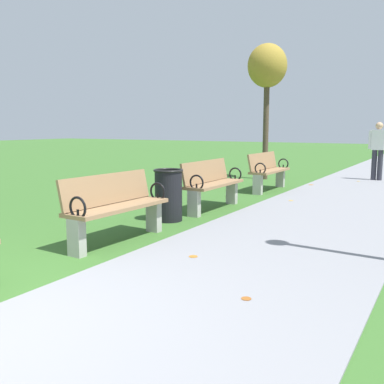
{
  "coord_description": "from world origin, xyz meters",
  "views": [
    {
      "loc": [
        3.24,
        -1.8,
        1.51
      ],
      "look_at": [
        -0.05,
        3.8,
        0.55
      ],
      "focal_mm": 41.3,
      "sensor_mm": 36.0,
      "label": 1
    }
  ],
  "objects_px": {
    "park_bench_4": "(268,170)",
    "pedestrian_walking": "(378,148)",
    "park_bench_3": "(212,183)",
    "trash_bin": "(169,195)",
    "tree_2": "(267,69)",
    "park_bench_2": "(116,206)"
  },
  "relations": [
    {
      "from": "park_bench_4",
      "to": "pedestrian_walking",
      "type": "distance_m",
      "value": 3.94
    },
    {
      "from": "park_bench_3",
      "to": "park_bench_2",
      "type": "bearing_deg",
      "value": -90.0
    },
    {
      "from": "park_bench_2",
      "to": "tree_2",
      "type": "distance_m",
      "value": 8.19
    },
    {
      "from": "pedestrian_walking",
      "to": "tree_2",
      "type": "bearing_deg",
      "value": -156.71
    },
    {
      "from": "park_bench_4",
      "to": "pedestrian_walking",
      "type": "xyz_separation_m",
      "value": [
        1.96,
        3.39,
        0.44
      ]
    },
    {
      "from": "park_bench_2",
      "to": "park_bench_3",
      "type": "xyz_separation_m",
      "value": [
        -0.0,
        2.69,
        0.0
      ]
    },
    {
      "from": "tree_2",
      "to": "trash_bin",
      "type": "height_order",
      "value": "tree_2"
    },
    {
      "from": "park_bench_2",
      "to": "pedestrian_walking",
      "type": "bearing_deg",
      "value": 77.64
    },
    {
      "from": "park_bench_3",
      "to": "tree_2",
      "type": "xyz_separation_m",
      "value": [
        -0.91,
        5.01,
        2.65
      ]
    },
    {
      "from": "park_bench_4",
      "to": "pedestrian_walking",
      "type": "relative_size",
      "value": 0.99
    },
    {
      "from": "tree_2",
      "to": "trash_bin",
      "type": "bearing_deg",
      "value": -83.03
    },
    {
      "from": "park_bench_2",
      "to": "park_bench_4",
      "type": "bearing_deg",
      "value": 90.0
    },
    {
      "from": "park_bench_4",
      "to": "pedestrian_walking",
      "type": "height_order",
      "value": "pedestrian_walking"
    },
    {
      "from": "park_bench_3",
      "to": "trash_bin",
      "type": "relative_size",
      "value": 1.91
    },
    {
      "from": "park_bench_3",
      "to": "pedestrian_walking",
      "type": "bearing_deg",
      "value": 72.59
    },
    {
      "from": "tree_2",
      "to": "pedestrian_walking",
      "type": "xyz_separation_m",
      "value": [
        2.87,
        1.23,
        -2.2
      ]
    },
    {
      "from": "park_bench_2",
      "to": "tree_2",
      "type": "bearing_deg",
      "value": 96.73
    },
    {
      "from": "trash_bin",
      "to": "park_bench_3",
      "type": "bearing_deg",
      "value": 83.12
    },
    {
      "from": "park_bench_2",
      "to": "park_bench_4",
      "type": "relative_size",
      "value": 1.01
    },
    {
      "from": "park_bench_2",
      "to": "trash_bin",
      "type": "height_order",
      "value": "park_bench_2"
    },
    {
      "from": "park_bench_3",
      "to": "park_bench_4",
      "type": "xyz_separation_m",
      "value": [
        0.0,
        2.85,
        0.0
      ]
    },
    {
      "from": "pedestrian_walking",
      "to": "trash_bin",
      "type": "relative_size",
      "value": 1.93
    }
  ]
}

